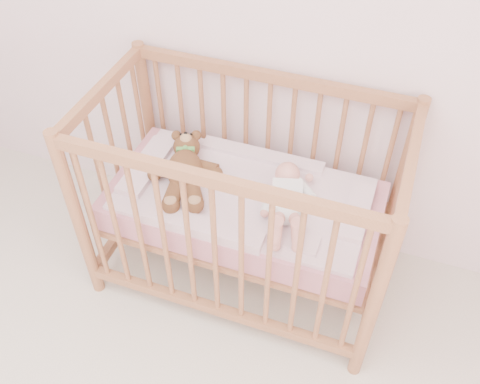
% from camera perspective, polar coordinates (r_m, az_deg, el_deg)
% --- Properties ---
extents(crib, '(1.36, 0.76, 1.00)m').
position_cam_1_polar(crib, '(2.43, 0.40, -1.23)').
color(crib, '#AF6E4A').
rests_on(crib, floor).
extents(mattress, '(1.22, 0.62, 0.13)m').
position_cam_1_polar(mattress, '(2.44, 0.40, -1.47)').
color(mattress, '#CF818F').
rests_on(mattress, crib).
extents(blanket, '(1.10, 0.58, 0.06)m').
position_cam_1_polar(blanket, '(2.39, 0.41, -0.23)').
color(blanket, pink).
rests_on(blanket, mattress).
extents(baby, '(0.37, 0.55, 0.12)m').
position_cam_1_polar(baby, '(2.28, 5.07, -0.46)').
color(baby, white).
rests_on(baby, blanket).
extents(teddy_bear, '(0.51, 0.59, 0.14)m').
position_cam_1_polar(teddy_bear, '(2.40, -5.93, 2.47)').
color(teddy_bear, brown).
rests_on(teddy_bear, blanket).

